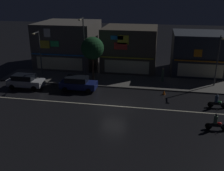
{
  "coord_description": "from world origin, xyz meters",
  "views": [
    {
      "loc": [
        4.2,
        -23.96,
        11.25
      ],
      "look_at": [
        -0.49,
        1.69,
        1.61
      ],
      "focal_mm": 41.37,
      "sensor_mm": 36.0,
      "label": 1
    }
  ],
  "objects": [
    {
      "name": "motorcycle_following",
      "position": [
        9.46,
        -3.2,
        0.63
      ],
      "size": [
        1.9,
        0.6,
        1.52
      ],
      "rotation": [
        0.0,
        0.0,
        3.23
      ],
      "color": "black",
      "rests_on": "ground"
    },
    {
      "name": "storefront_left_block",
      "position": [
        9.8,
        13.78,
        2.87
      ],
      "size": [
        7.27,
        7.31,
        5.75
      ],
      "color": "#2D333D",
      "rests_on": "ground"
    },
    {
      "name": "parked_car_near_kerb",
      "position": [
        -11.55,
        3.35,
        0.87
      ],
      "size": [
        4.3,
        1.98,
        1.67
      ],
      "color": "silver",
      "rests_on": "ground"
    },
    {
      "name": "pedestrian_on_sidewalk",
      "position": [
        4.96,
        8.38,
        0.99
      ],
      "size": [
        0.33,
        0.33,
        1.82
      ],
      "rotation": [
        0.0,
        0.0,
        1.72
      ],
      "color": "#4C664C",
      "rests_on": "sidewalk_far"
    },
    {
      "name": "storefront_center_block",
      "position": [
        -0.0,
        13.98,
        3.13
      ],
      "size": [
        7.73,
        7.71,
        6.27
      ],
      "color": "#4C443A",
      "rests_on": "ground"
    },
    {
      "name": "ground_plane",
      "position": [
        0.0,
        0.0,
        0.0
      ],
      "size": [
        140.0,
        140.0,
        0.0
      ],
      "primitive_type": "plane",
      "color": "black"
    },
    {
      "name": "streetlamp_east",
      "position": [
        11.27,
        7.73,
        3.86
      ],
      "size": [
        0.44,
        1.64,
        6.19
      ],
      "color": "#47494C",
      "rests_on": "sidewalk_far"
    },
    {
      "name": "sidewalk_far",
      "position": [
        0.0,
        7.73,
        0.07
      ],
      "size": [
        32.66,
        4.94,
        0.14
      ],
      "primitive_type": "cube",
      "color": "#5B5954",
      "rests_on": "ground"
    },
    {
      "name": "storefront_right_block",
      "position": [
        -9.8,
        14.68,
        3.35
      ],
      "size": [
        8.64,
        9.12,
        6.71
      ],
      "color": "#56514C",
      "rests_on": "ground"
    },
    {
      "name": "lane_divider_stripe",
      "position": [
        0.0,
        0.0,
        0.01
      ],
      "size": [
        31.03,
        0.16,
        0.01
      ],
      "primitive_type": "cube",
      "color": "beige",
      "rests_on": "ground"
    },
    {
      "name": "street_tree",
      "position": [
        -4.02,
        7.31,
        4.35
      ],
      "size": [
        2.9,
        2.9,
        5.68
      ],
      "color": "#473323",
      "rests_on": "sidewalk_far"
    },
    {
      "name": "streetlamp_mid",
      "position": [
        -5.38,
        7.94,
        4.77
      ],
      "size": [
        0.44,
        1.64,
        7.95
      ],
      "color": "#47494C",
      "rests_on": "sidewalk_far"
    },
    {
      "name": "traffic_cone",
      "position": [
        5.15,
        4.12,
        0.28
      ],
      "size": [
        0.36,
        0.36,
        0.55
      ],
      "primitive_type": "cone",
      "color": "orange",
      "rests_on": "ground"
    },
    {
      "name": "streetlamp_west",
      "position": [
        -11.67,
        8.06,
        3.78
      ],
      "size": [
        0.44,
        1.64,
        6.04
      ],
      "color": "#47494C",
      "rests_on": "sidewalk_far"
    },
    {
      "name": "motorcycle_lead",
      "position": [
        10.4,
        1.51,
        0.63
      ],
      "size": [
        1.9,
        0.6,
        1.52
      ],
      "rotation": [
        0.0,
        0.0,
        0.11
      ],
      "color": "black",
      "rests_on": "ground"
    },
    {
      "name": "parked_car_trailing",
      "position": [
        -4.96,
        3.69,
        0.87
      ],
      "size": [
        4.3,
        1.98,
        1.67
      ],
      "rotation": [
        0.0,
        0.0,
        3.14
      ],
      "color": "navy",
      "rests_on": "ground"
    }
  ]
}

